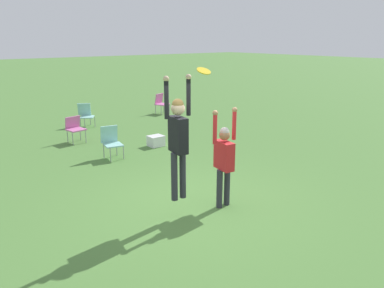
{
  "coord_description": "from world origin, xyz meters",
  "views": [
    {
      "loc": [
        -4.35,
        -5.39,
        3.27
      ],
      "look_at": [
        -0.01,
        -0.01,
        1.3
      ],
      "focal_mm": 35.0,
      "sensor_mm": 36.0,
      "label": 1
    }
  ],
  "objects_px": {
    "camping_chair_0": "(161,102)",
    "cooler_box": "(156,141)",
    "person_defending": "(224,157)",
    "camping_chair_1": "(111,140)",
    "person_jumping": "(178,135)",
    "frisbee": "(204,71)",
    "camping_chair_2": "(86,114)",
    "camping_chair_4": "(75,127)"
  },
  "relations": [
    {
      "from": "camping_chair_0",
      "to": "person_defending",
      "type": "bearing_deg",
      "value": 42.65
    },
    {
      "from": "person_jumping",
      "to": "camping_chair_1",
      "type": "distance_m",
      "value": 4.29
    },
    {
      "from": "person_jumping",
      "to": "frisbee",
      "type": "bearing_deg",
      "value": -82.26
    },
    {
      "from": "person_jumping",
      "to": "cooler_box",
      "type": "bearing_deg",
      "value": -18.69
    },
    {
      "from": "person_defending",
      "to": "cooler_box",
      "type": "height_order",
      "value": "person_defending"
    },
    {
      "from": "frisbee",
      "to": "cooler_box",
      "type": "relative_size",
      "value": 0.57
    },
    {
      "from": "person_jumping",
      "to": "person_defending",
      "type": "bearing_deg",
      "value": -90.0
    },
    {
      "from": "cooler_box",
      "to": "camping_chair_0",
      "type": "bearing_deg",
      "value": 53.9
    },
    {
      "from": "person_jumping",
      "to": "cooler_box",
      "type": "height_order",
      "value": "person_jumping"
    },
    {
      "from": "camping_chair_2",
      "to": "person_jumping",
      "type": "bearing_deg",
      "value": 110.53
    },
    {
      "from": "frisbee",
      "to": "cooler_box",
      "type": "xyz_separation_m",
      "value": [
        1.77,
        4.33,
        -2.53
      ]
    },
    {
      "from": "person_jumping",
      "to": "cooler_box",
      "type": "xyz_separation_m",
      "value": [
        2.34,
        4.31,
        -1.44
      ]
    },
    {
      "from": "person_defending",
      "to": "cooler_box",
      "type": "distance_m",
      "value": 4.77
    },
    {
      "from": "person_jumping",
      "to": "camping_chair_0",
      "type": "distance_m",
      "value": 10.2
    },
    {
      "from": "cooler_box",
      "to": "person_jumping",
      "type": "bearing_deg",
      "value": -118.49
    },
    {
      "from": "frisbee",
      "to": "camping_chair_0",
      "type": "distance_m",
      "value": 10.11
    },
    {
      "from": "camping_chair_4",
      "to": "camping_chair_0",
      "type": "bearing_deg",
      "value": -164.36
    },
    {
      "from": "person_jumping",
      "to": "camping_chair_0",
      "type": "height_order",
      "value": "person_jumping"
    },
    {
      "from": "camping_chair_0",
      "to": "cooler_box",
      "type": "xyz_separation_m",
      "value": [
        -3.1,
        -4.25,
        -0.35
      ]
    },
    {
      "from": "camping_chair_1",
      "to": "cooler_box",
      "type": "distance_m",
      "value": 1.68
    },
    {
      "from": "cooler_box",
      "to": "person_defending",
      "type": "bearing_deg",
      "value": -106.88
    },
    {
      "from": "camping_chair_0",
      "to": "camping_chair_1",
      "type": "relative_size",
      "value": 0.96
    },
    {
      "from": "person_jumping",
      "to": "person_defending",
      "type": "height_order",
      "value": "person_jumping"
    },
    {
      "from": "person_jumping",
      "to": "frisbee",
      "type": "xyz_separation_m",
      "value": [
        0.57,
        -0.02,
        1.09
      ]
    },
    {
      "from": "frisbee",
      "to": "camping_chair_1",
      "type": "xyz_separation_m",
      "value": [
        0.14,
        4.11,
        -2.18
      ]
    },
    {
      "from": "person_defending",
      "to": "camping_chair_0",
      "type": "relative_size",
      "value": 2.27
    },
    {
      "from": "camping_chair_0",
      "to": "camping_chair_1",
      "type": "distance_m",
      "value": 6.51
    },
    {
      "from": "frisbee",
      "to": "person_jumping",
      "type": "bearing_deg",
      "value": 177.94
    },
    {
      "from": "person_jumping",
      "to": "camping_chair_2",
      "type": "xyz_separation_m",
      "value": [
        1.78,
        8.25,
        -1.11
      ]
    },
    {
      "from": "frisbee",
      "to": "camping_chair_2",
      "type": "height_order",
      "value": "frisbee"
    },
    {
      "from": "person_defending",
      "to": "camping_chair_1",
      "type": "bearing_deg",
      "value": -166.61
    },
    {
      "from": "frisbee",
      "to": "camping_chair_0",
      "type": "xyz_separation_m",
      "value": [
        4.87,
        8.58,
        -2.18
      ]
    },
    {
      "from": "camping_chair_0",
      "to": "cooler_box",
      "type": "bearing_deg",
      "value": 33.6
    },
    {
      "from": "frisbee",
      "to": "camping_chair_4",
      "type": "height_order",
      "value": "frisbee"
    },
    {
      "from": "person_defending",
      "to": "cooler_box",
      "type": "bearing_deg",
      "value": 172.93
    },
    {
      "from": "person_jumping",
      "to": "camping_chair_2",
      "type": "relative_size",
      "value": 2.6
    },
    {
      "from": "person_defending",
      "to": "camping_chair_1",
      "type": "xyz_separation_m",
      "value": [
        -0.27,
        4.26,
        -0.53
      ]
    },
    {
      "from": "cooler_box",
      "to": "camping_chair_2",
      "type": "bearing_deg",
      "value": 98.15
    },
    {
      "from": "camping_chair_0",
      "to": "camping_chair_2",
      "type": "relative_size",
      "value": 1.0
    },
    {
      "from": "person_jumping",
      "to": "person_defending",
      "type": "xyz_separation_m",
      "value": [
        0.98,
        -0.17,
        -0.56
      ]
    },
    {
      "from": "frisbee",
      "to": "camping_chair_4",
      "type": "distance_m",
      "value": 6.73
    },
    {
      "from": "person_defending",
      "to": "camping_chair_4",
      "type": "distance_m",
      "value": 6.55
    }
  ]
}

